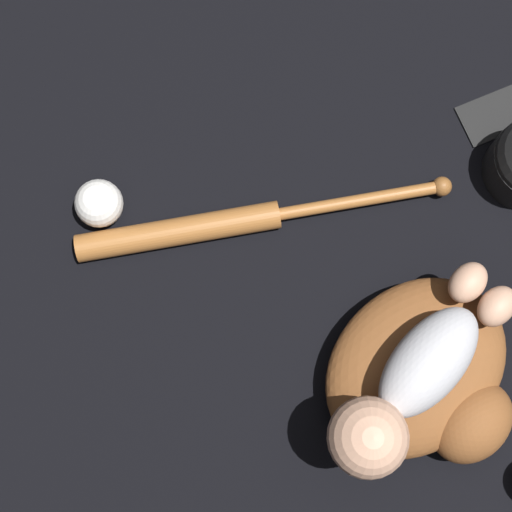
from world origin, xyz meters
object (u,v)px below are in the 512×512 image
at_px(baseball_glove, 425,376).
at_px(baseball, 99,203).
at_px(baseball_bat, 215,225).
at_px(baby_figure, 408,387).

relative_size(baseball_glove, baseball, 4.68).
height_order(baseball_glove, baseball_bat, baseball_glove).
xyz_separation_m(baseball_bat, baseball, (0.06, -0.17, 0.02)).
relative_size(baseball_glove, baby_figure, 1.00).
bearing_deg(baby_figure, baseball_glove, 143.90).
bearing_deg(baseball, baseball_bat, 108.34).
bearing_deg(baby_figure, baseball, -94.25).
bearing_deg(baseball_glove, baseball, -90.16).
height_order(baby_figure, baseball_bat, baby_figure).
bearing_deg(baseball_bat, baby_figure, 74.97).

